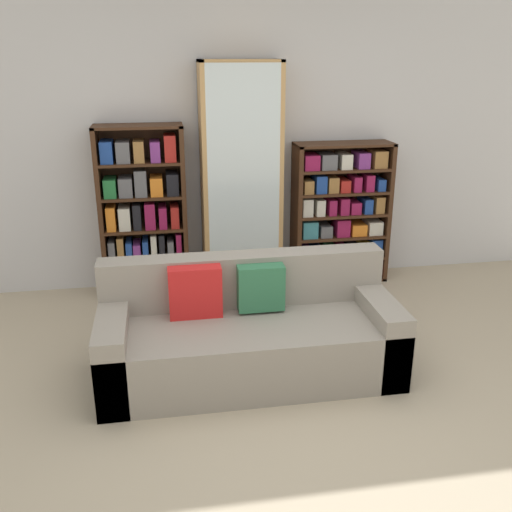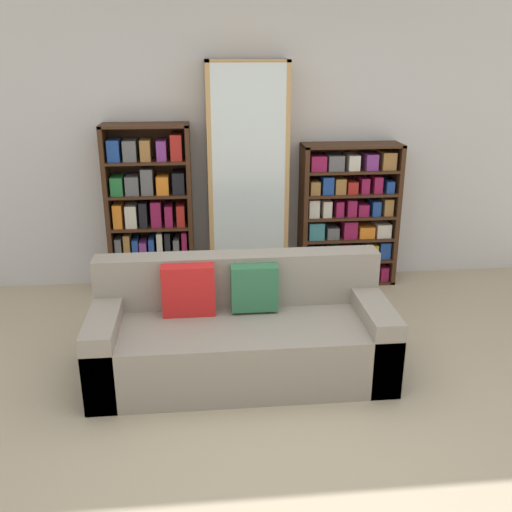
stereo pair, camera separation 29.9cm
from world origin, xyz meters
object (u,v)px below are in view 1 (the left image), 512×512
at_px(bookshelf_right, 340,214).
at_px(couch, 248,335).
at_px(bookshelf_left, 143,214).
at_px(display_cabinet, 241,181).
at_px(wine_bottle, 312,307).

bearing_deg(bookshelf_right, couch, -125.90).
bearing_deg(bookshelf_left, couch, -65.83).
relative_size(couch, bookshelf_left, 1.31).
height_order(couch, display_cabinet, display_cabinet).
height_order(couch, wine_bottle, couch).
xyz_separation_m(couch, bookshelf_left, (-0.71, 1.58, 0.46)).
relative_size(display_cabinet, bookshelf_right, 1.54).
bearing_deg(wine_bottle, bookshelf_left, 145.79).
distance_m(bookshelf_right, wine_bottle, 1.17).
bearing_deg(couch, bookshelf_left, 114.17).
distance_m(couch, display_cabinet, 1.74).
relative_size(couch, bookshelf_right, 1.50).
xyz_separation_m(couch, bookshelf_right, (1.15, 1.58, 0.38)).
xyz_separation_m(bookshelf_right, wine_bottle, (-0.51, -0.92, -0.52)).
height_order(couch, bookshelf_left, bookshelf_left).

